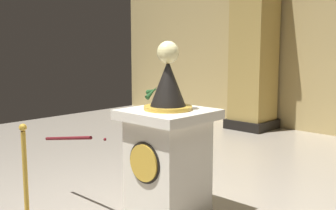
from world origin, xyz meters
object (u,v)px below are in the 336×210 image
Objects in this scene: pedestal_clock at (168,150)px; stanchion_far at (26,186)px; stanchion_near at (167,154)px; potted_palm_left at (158,120)px.

pedestal_clock is 1.82× the size of stanchion_far.
stanchion_far reaches higher than stanchion_near.
pedestal_clock reaches higher than stanchion_near.
pedestal_clock is at bearing -43.77° from potted_palm_left.
stanchion_near is 2.78m from potted_palm_left.
potted_palm_left is (-2.89, 2.77, -0.42)m from pedestal_clock.
stanchion_near is 0.99× the size of stanchion_far.
stanchion_near is (-0.85, 0.89, -0.36)m from pedestal_clock.
stanchion_far is 1.01× the size of potted_palm_left.
stanchion_far is at bearing -94.60° from stanchion_near.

